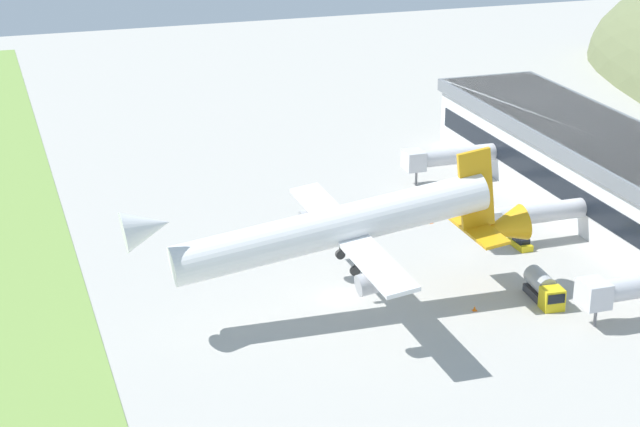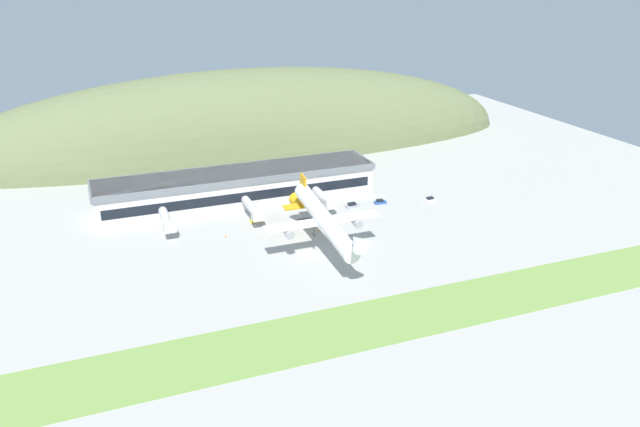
{
  "view_description": "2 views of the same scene",
  "coord_description": "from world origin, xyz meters",
  "px_view_note": "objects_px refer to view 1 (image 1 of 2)",
  "views": [
    {
      "loc": [
        105.56,
        -37.5,
        53.41
      ],
      "look_at": [
        3.5,
        -3.59,
        12.08
      ],
      "focal_mm": 60.0,
      "sensor_mm": 36.0,
      "label": 1
    },
    {
      "loc": [
        -51.68,
        -141.07,
        73.44
      ],
      "look_at": [
        4.56,
        3.54,
        9.96
      ],
      "focal_mm": 35.0,
      "sensor_mm": 36.0,
      "label": 2
    }
  ],
  "objects_px": {
    "terminal_building": "(636,185)",
    "fuel_truck": "(543,289)",
    "jetway_0": "(445,157)",
    "jetway_1": "(524,215)",
    "jetway_2": "(633,288)",
    "traffic_cone_0": "(431,221)",
    "cargo_airplane": "(341,228)",
    "traffic_cone_1": "(475,308)",
    "service_car_2": "(520,243)"
  },
  "relations": [
    {
      "from": "service_car_2",
      "to": "jetway_1",
      "type": "bearing_deg",
      "value": 142.72
    },
    {
      "from": "traffic_cone_0",
      "to": "cargo_airplane",
      "type": "bearing_deg",
      "value": -43.5
    },
    {
      "from": "jetway_0",
      "to": "service_car_2",
      "type": "relative_size",
      "value": 3.66
    },
    {
      "from": "traffic_cone_1",
      "to": "terminal_building",
      "type": "bearing_deg",
      "value": 117.44
    },
    {
      "from": "terminal_building",
      "to": "service_car_2",
      "type": "height_order",
      "value": "terminal_building"
    },
    {
      "from": "jetway_0",
      "to": "cargo_airplane",
      "type": "bearing_deg",
      "value": -38.66
    },
    {
      "from": "terminal_building",
      "to": "cargo_airplane",
      "type": "relative_size",
      "value": 1.93
    },
    {
      "from": "traffic_cone_1",
      "to": "fuel_truck",
      "type": "bearing_deg",
      "value": 89.47
    },
    {
      "from": "fuel_truck",
      "to": "traffic_cone_1",
      "type": "relative_size",
      "value": 11.54
    },
    {
      "from": "jetway_1",
      "to": "jetway_2",
      "type": "bearing_deg",
      "value": 1.53
    },
    {
      "from": "terminal_building",
      "to": "jetway_0",
      "type": "xyz_separation_m",
      "value": [
        -24.99,
        -16.21,
        -2.11
      ]
    },
    {
      "from": "service_car_2",
      "to": "traffic_cone_0",
      "type": "distance_m",
      "value": 13.61
    },
    {
      "from": "terminal_building",
      "to": "traffic_cone_0",
      "type": "relative_size",
      "value": 154.54
    },
    {
      "from": "terminal_building",
      "to": "cargo_airplane",
      "type": "bearing_deg",
      "value": -75.53
    },
    {
      "from": "terminal_building",
      "to": "fuel_truck",
      "type": "distance_m",
      "value": 28.22
    },
    {
      "from": "jetway_2",
      "to": "jetway_0",
      "type": "bearing_deg",
      "value": -179.82
    },
    {
      "from": "terminal_building",
      "to": "jetway_0",
      "type": "relative_size",
      "value": 6.14
    },
    {
      "from": "jetway_1",
      "to": "jetway_2",
      "type": "distance_m",
      "value": 23.46
    },
    {
      "from": "jetway_1",
      "to": "service_car_2",
      "type": "distance_m",
      "value": 3.61
    },
    {
      "from": "traffic_cone_1",
      "to": "traffic_cone_0",
      "type": "bearing_deg",
      "value": 166.53
    },
    {
      "from": "jetway_1",
      "to": "fuel_truck",
      "type": "height_order",
      "value": "jetway_1"
    },
    {
      "from": "jetway_0",
      "to": "service_car_2",
      "type": "distance_m",
      "value": 26.55
    },
    {
      "from": "traffic_cone_1",
      "to": "service_car_2",
      "type": "bearing_deg",
      "value": 137.24
    },
    {
      "from": "fuel_truck",
      "to": "traffic_cone_0",
      "type": "distance_m",
      "value": 26.46
    },
    {
      "from": "service_car_2",
      "to": "traffic_cone_0",
      "type": "bearing_deg",
      "value": -146.69
    },
    {
      "from": "service_car_2",
      "to": "terminal_building",
      "type": "bearing_deg",
      "value": 94.31
    },
    {
      "from": "jetway_0",
      "to": "jetway_2",
      "type": "xyz_separation_m",
      "value": [
        48.77,
        0.16,
        -0.0
      ]
    },
    {
      "from": "terminal_building",
      "to": "jetway_2",
      "type": "distance_m",
      "value": 28.77
    },
    {
      "from": "fuel_truck",
      "to": "jetway_0",
      "type": "bearing_deg",
      "value": 171.21
    },
    {
      "from": "terminal_building",
      "to": "traffic_cone_1",
      "type": "bearing_deg",
      "value": -62.56
    },
    {
      "from": "terminal_building",
      "to": "fuel_truck",
      "type": "height_order",
      "value": "terminal_building"
    },
    {
      "from": "jetway_2",
      "to": "service_car_2",
      "type": "bearing_deg",
      "value": -176.5
    },
    {
      "from": "jetway_0",
      "to": "jetway_1",
      "type": "bearing_deg",
      "value": -1.06
    },
    {
      "from": "fuel_truck",
      "to": "service_car_2",
      "type": "bearing_deg",
      "value": 160.96
    },
    {
      "from": "fuel_truck",
      "to": "traffic_cone_1",
      "type": "distance_m",
      "value": 8.68
    },
    {
      "from": "jetway_2",
      "to": "terminal_building",
      "type": "bearing_deg",
      "value": 145.97
    },
    {
      "from": "terminal_building",
      "to": "traffic_cone_1",
      "type": "distance_m",
      "value": 35.63
    },
    {
      "from": "terminal_building",
      "to": "traffic_cone_0",
      "type": "bearing_deg",
      "value": -111.99
    },
    {
      "from": "service_car_2",
      "to": "jetway_2",
      "type": "bearing_deg",
      "value": 3.5
    },
    {
      "from": "terminal_building",
      "to": "traffic_cone_1",
      "type": "height_order",
      "value": "terminal_building"
    },
    {
      "from": "terminal_building",
      "to": "traffic_cone_1",
      "type": "xyz_separation_m",
      "value": [
        16.2,
        -31.19,
        -5.82
      ]
    },
    {
      "from": "jetway_2",
      "to": "traffic_cone_0",
      "type": "bearing_deg",
      "value": -165.35
    },
    {
      "from": "jetway_0",
      "to": "service_car_2",
      "type": "height_order",
      "value": "jetway_0"
    },
    {
      "from": "terminal_building",
      "to": "fuel_truck",
      "type": "relative_size",
      "value": 13.39
    },
    {
      "from": "jetway_1",
      "to": "traffic_cone_1",
      "type": "distance_m",
      "value": 21.82
    },
    {
      "from": "jetway_0",
      "to": "traffic_cone_1",
      "type": "xyz_separation_m",
      "value": [
        41.19,
        -14.98,
        -3.71
      ]
    },
    {
      "from": "fuel_truck",
      "to": "cargo_airplane",
      "type": "bearing_deg",
      "value": -101.06
    },
    {
      "from": "cargo_airplane",
      "to": "traffic_cone_0",
      "type": "height_order",
      "value": "cargo_airplane"
    },
    {
      "from": "traffic_cone_0",
      "to": "service_car_2",
      "type": "bearing_deg",
      "value": 33.31
    },
    {
      "from": "jetway_1",
      "to": "traffic_cone_0",
      "type": "height_order",
      "value": "jetway_1"
    }
  ]
}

